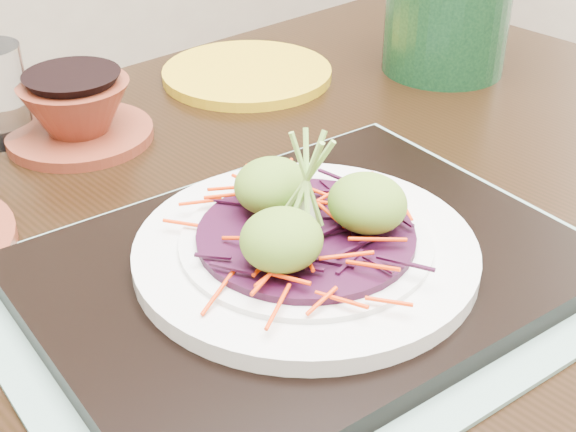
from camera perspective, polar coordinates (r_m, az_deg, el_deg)
dining_table at (r=0.69m, az=-1.25°, el=-7.75°), size 1.19×0.84×0.71m
placemat at (r=0.57m, az=1.24°, el=-4.60°), size 0.44×0.35×0.00m
serving_tray at (r=0.57m, az=1.25°, el=-3.77°), size 0.38×0.29×0.02m
white_plate at (r=0.56m, az=1.27°, el=-2.41°), size 0.24×0.24×0.02m
cabbage_bed at (r=0.55m, az=1.28°, el=-1.36°), size 0.15×0.15×0.01m
carrot_julienne at (r=0.55m, az=1.29°, el=-0.72°), size 0.18×0.18×0.01m
guacamole_scoops at (r=0.54m, az=1.35°, el=0.51°), size 0.13×0.12×0.04m
scallion_garnish at (r=0.53m, az=1.33°, el=2.23°), size 0.06×0.06×0.08m
terracotta_bowl_set at (r=0.79m, az=-14.76°, el=7.00°), size 0.18×0.18×0.06m
yellow_plate at (r=0.91m, az=-2.93°, el=10.09°), size 0.26×0.26×0.01m
green_jar at (r=0.93m, az=11.35°, el=14.81°), size 0.18×0.18×0.16m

